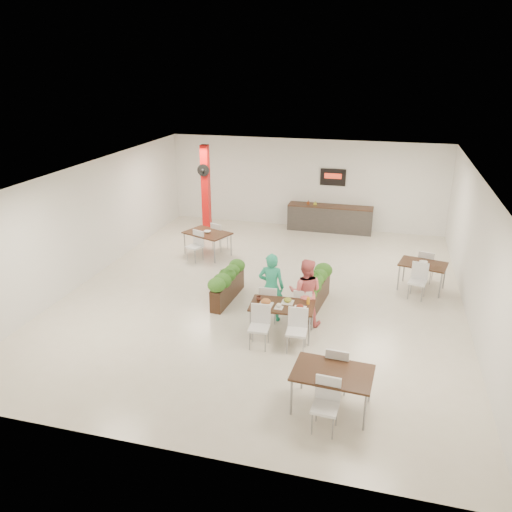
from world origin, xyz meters
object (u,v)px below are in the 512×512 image
Objects in this scene: red_column at (206,192)px; side_table_b at (423,268)px; main_table at (282,309)px; side_table_c at (332,377)px; planter_left at (227,282)px; planter_right at (315,289)px; diner_woman at (305,292)px; side_table_a at (208,236)px; diner_man at (271,287)px; service_counter at (330,218)px.

red_column is 1.91× the size of side_table_b.
side_table_c is at bearing -58.74° from main_table.
planter_left reaches higher than side_table_c.
planter_right is at bearing -132.46° from side_table_b.
diner_woman reaches higher than planter_right.
diner_woman is at bearing -97.60° from planter_right.
red_column reaches higher than side_table_c.
side_table_a is 8.04m from side_table_c.
diner_man is at bearing -130.03° from side_table_b.
side_table_a is at bearing -69.37° from red_column.
planter_left is at bearing -32.54° from diner_man.
diner_man is at bearing 120.79° from main_table.
red_column is at bearing 135.48° from planter_right.
red_column is 1.95× the size of side_table_c.
diner_man is at bearing -29.85° from side_table_a.
planter_left is (-1.83, -6.31, 0.00)m from service_counter.
side_table_a is at bearing -54.53° from diner_man.
planter_left is at bearing -22.44° from diner_woman.
diner_man is 1.55m from planter_left.
side_table_c is (0.97, -2.92, -0.16)m from diner_woman.
diner_man is 4.40m from side_table_b.
side_table_c is (0.85, -3.78, 0.14)m from planter_right.
diner_man is at bearing -56.12° from red_column.
planter_left is 5.18m from side_table_b.
diner_woman is at bearing 58.00° from main_table.
main_table and side_table_c have the same top height.
planter_right reaches higher than planter_left.
diner_man is 3.42m from side_table_c.
side_table_a is at bearing -47.59° from diner_woman.
diner_man is 1.01× the size of side_table_c.
red_column is at bearing -59.26° from diner_man.
planter_right is at bearing -100.74° from diner_woman.
side_table_c is at bearing -57.08° from red_column.
red_column reaches higher than side_table_a.
service_counter is at bearing -90.83° from diner_woman.
main_table is at bearing -120.42° from side_table_b.
planter_left is (-1.70, 1.40, -0.14)m from main_table.
main_table is 2.65m from side_table_c.
side_table_b is at bearing 34.73° from planter_right.
side_table_b and side_table_c have the same top height.
service_counter is 7.71m from main_table.
side_table_a is 0.99× the size of side_table_b.
side_table_a is at bearing 118.74° from planter_left.
planter_left is at bearing -106.15° from service_counter.
diner_woman is 0.97× the size of side_table_a.
side_table_c is (1.77, -2.92, -0.19)m from diner_man.
service_counter is 6.20m from planter_right.
diner_man is 4.64m from side_table_a.
side_table_b is at bearing 76.46° from side_table_c.
red_column reaches higher than diner_woman.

